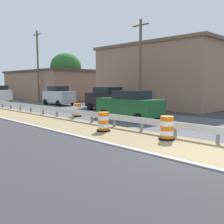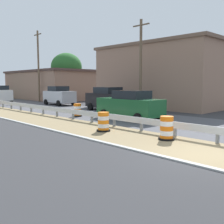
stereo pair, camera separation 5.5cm
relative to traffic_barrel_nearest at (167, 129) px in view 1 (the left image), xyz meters
The scene contains 15 objects.
ground_plane 2.71m from the traffic_barrel_nearest, 115.27° to the right, with size 160.00×160.00×0.00m, color #333335.
median_dirt_strip 2.54m from the traffic_barrel_nearest, 104.39° to the right, with size 3.44×120.00×0.01m, color #8E7A56.
curb_near_edge 3.47m from the traffic_barrel_nearest, 135.30° to the right, with size 0.20×120.00×0.11m, color #ADADA8.
guardrail_median 2.07m from the traffic_barrel_nearest, 65.38° to the right, with size 0.18×59.36×0.71m.
traffic_barrel_nearest is the anchor object (origin of this frame).
traffic_barrel_close 3.55m from the traffic_barrel_nearest, 99.95° to the left, with size 0.72×0.72×1.00m.
traffic_barrel_mid 9.63m from the traffic_barrel_nearest, 77.49° to the left, with size 0.68×0.68×0.97m.
car_trailing_near_lane 20.71m from the traffic_barrel_nearest, 70.35° to the left, with size 2.18×4.03×2.16m.
car_distant_a 12.87m from the traffic_barrel_nearest, 58.23° to the left, with size 2.27×4.72×2.14m.
car_distant_b 6.76m from the traffic_barrel_nearest, 56.15° to the left, with size 2.14×4.80×2.00m.
roadside_shop_near 17.09m from the traffic_barrel_nearest, 36.93° to the left, with size 6.90×13.56×6.51m.
roadside_shop_far 33.33m from the traffic_barrel_nearest, 67.56° to the left, with size 8.78×16.26×4.45m.
utility_pole_near 12.89m from the traffic_barrel_nearest, 45.44° to the left, with size 0.24×1.80×8.08m.
utility_pole_mid 27.59m from the traffic_barrel_nearest, 72.93° to the left, with size 0.24×1.80×9.41m.
tree_roadside 28.98m from the traffic_barrel_nearest, 64.47° to the left, with size 4.45×4.45×6.85m.
Camera 1 is at (-8.59, -4.14, 2.49)m, focal length 42.25 mm.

